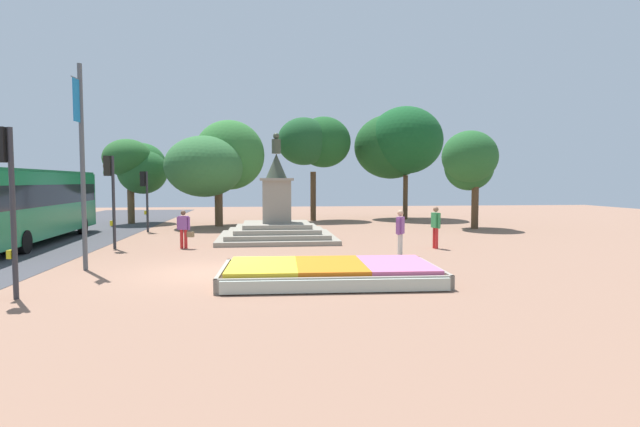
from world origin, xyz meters
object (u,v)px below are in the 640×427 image
at_px(pedestrian_crossing_plaza, 436,224).
at_px(flower_planter, 330,273).
at_px(pedestrian_with_handbag, 184,227).
at_px(pedestrian_near_planter, 400,230).
at_px(banner_pole, 82,163).
at_px(statue_monument, 277,222).
at_px(city_bus, 26,202).
at_px(traffic_light_far_corner, 145,190).
at_px(traffic_light_near_crossing, 7,182).
at_px(traffic_light_mid_block, 110,185).

bearing_deg(pedestrian_crossing_plaza, flower_planter, -130.34).
bearing_deg(pedestrian_with_handbag, pedestrian_near_planter, -21.84).
bearing_deg(flower_planter, banner_pole, 161.29).
bearing_deg(statue_monument, pedestrian_crossing_plaza, -31.84).
relative_size(statue_monument, banner_pole, 0.86).
bearing_deg(statue_monument, city_bus, -177.37).
distance_m(flower_planter, statue_monument, 10.05).
bearing_deg(statue_monument, traffic_light_far_corner, 148.78).
height_order(traffic_light_far_corner, city_bus, traffic_light_far_corner).
relative_size(flower_planter, banner_pole, 0.96).
height_order(traffic_light_near_crossing, pedestrian_with_handbag, traffic_light_near_crossing).
bearing_deg(traffic_light_far_corner, traffic_light_near_crossing, -88.17).
height_order(traffic_light_mid_block, pedestrian_near_planter, traffic_light_mid_block).
bearing_deg(traffic_light_near_crossing, traffic_light_far_corner, 91.83).
bearing_deg(flower_planter, traffic_light_mid_block, 137.17).
height_order(statue_monument, traffic_light_far_corner, statue_monument).
xyz_separation_m(flower_planter, traffic_light_mid_block, (-7.88, 7.31, 2.35)).
bearing_deg(traffic_light_mid_block, flower_planter, -42.83).
distance_m(flower_planter, pedestrian_near_planter, 5.06).
bearing_deg(city_bus, statue_monument, 2.63).
height_order(statue_monument, pedestrian_with_handbag, statue_monument).
distance_m(traffic_light_mid_block, pedestrian_crossing_plaza, 13.17).
xyz_separation_m(city_bus, pedestrian_near_planter, (15.13, -5.52, -0.86)).
height_order(traffic_light_far_corner, banner_pole, banner_pole).
bearing_deg(traffic_light_near_crossing, banner_pole, 84.47).
relative_size(traffic_light_near_crossing, traffic_light_mid_block, 1.06).
height_order(city_bus, pedestrian_near_planter, city_bus).
distance_m(statue_monument, traffic_light_mid_block, 7.40).
bearing_deg(banner_pole, pedestrian_with_handbag, 64.55).
bearing_deg(statue_monument, flower_planter, -83.12).
bearing_deg(flower_planter, pedestrian_near_planter, 52.10).
distance_m(pedestrian_with_handbag, pedestrian_near_planter, 8.72).
height_order(statue_monument, city_bus, statue_monument).
bearing_deg(banner_pole, traffic_light_mid_block, 97.21).
xyz_separation_m(flower_planter, pedestrian_with_handbag, (-5.02, 7.19, 0.64)).
xyz_separation_m(city_bus, pedestrian_crossing_plaza, (17.19, -3.43, -0.86)).
height_order(pedestrian_with_handbag, pedestrian_near_planter, pedestrian_near_planter).
height_order(city_bus, pedestrian_crossing_plaza, city_bus).
xyz_separation_m(traffic_light_near_crossing, pedestrian_near_planter, (10.70, 5.22, -1.73)).
xyz_separation_m(statue_monument, traffic_light_far_corner, (-6.93, 4.20, 1.45)).
bearing_deg(traffic_light_mid_block, city_bus, 152.69).
relative_size(traffic_light_near_crossing, pedestrian_near_planter, 2.32).
xyz_separation_m(statue_monument, pedestrian_with_handbag, (-3.82, -2.78, 0.06)).
bearing_deg(pedestrian_near_planter, flower_planter, -127.90).
bearing_deg(city_bus, pedestrian_with_handbag, -17.93).
bearing_deg(banner_pole, city_bus, 124.38).
height_order(banner_pole, pedestrian_near_planter, banner_pole).
bearing_deg(traffic_light_mid_block, traffic_light_far_corner, 92.04).
height_order(traffic_light_near_crossing, pedestrian_crossing_plaza, traffic_light_near_crossing).
xyz_separation_m(banner_pole, pedestrian_crossing_plaza, (12.40, 3.57, -2.31)).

